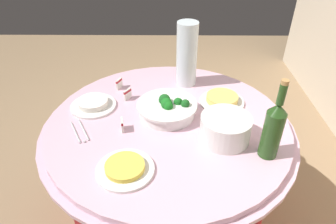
# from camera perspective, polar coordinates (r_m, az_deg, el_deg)

# --- Properties ---
(ground_plane) EXTENTS (6.00, 6.00, 0.00)m
(ground_plane) POSITION_cam_1_polar(r_m,az_deg,el_deg) (1.92, -0.00, -19.66)
(ground_plane) COLOR #9E7F5B
(buffet_table) EXTENTS (1.16, 1.16, 0.74)m
(buffet_table) POSITION_cam_1_polar(r_m,az_deg,el_deg) (1.62, -0.00, -12.03)
(buffet_table) COLOR maroon
(buffet_table) RESTS_ON ground_plane
(broccoli_bowl) EXTENTS (0.28, 0.28, 0.10)m
(broccoli_bowl) POSITION_cam_1_polar(r_m,az_deg,el_deg) (1.40, -0.13, 0.71)
(broccoli_bowl) COLOR white
(broccoli_bowl) RESTS_ON buffet_table
(plate_stack) EXTENTS (0.21, 0.21, 0.11)m
(plate_stack) POSITION_cam_1_polar(r_m,az_deg,el_deg) (1.27, 10.78, -3.07)
(plate_stack) COLOR white
(plate_stack) RESTS_ON buffet_table
(wine_bottle) EXTENTS (0.07, 0.07, 0.34)m
(wine_bottle) POSITION_cam_1_polar(r_m,az_deg,el_deg) (1.19, 19.28, -2.99)
(wine_bottle) COLOR #24471A
(wine_bottle) RESTS_ON buffet_table
(decorative_fruit_vase) EXTENTS (0.11, 0.11, 0.34)m
(decorative_fruit_vase) POSITION_cam_1_polar(r_m,az_deg,el_deg) (1.61, 3.56, 10.28)
(decorative_fruit_vase) COLOR silver
(decorative_fruit_vase) RESTS_ON buffet_table
(serving_tongs) EXTENTS (0.16, 0.12, 0.01)m
(serving_tongs) POSITION_cam_1_polar(r_m,az_deg,el_deg) (1.37, -16.34, -3.62)
(serving_tongs) COLOR silver
(serving_tongs) RESTS_ON buffet_table
(food_plate_noodles) EXTENTS (0.22, 0.22, 0.04)m
(food_plate_noodles) POSITION_cam_1_polar(r_m,az_deg,el_deg) (1.52, 10.17, 2.28)
(food_plate_noodles) COLOR white
(food_plate_noodles) RESTS_ON buffet_table
(food_plate_fried_egg) EXTENTS (0.22, 0.22, 0.03)m
(food_plate_fried_egg) POSITION_cam_1_polar(r_m,az_deg,el_deg) (1.15, -8.14, -10.51)
(food_plate_fried_egg) COLOR white
(food_plate_fried_egg) RESTS_ON buffet_table
(food_plate_rice) EXTENTS (0.22, 0.22, 0.04)m
(food_plate_rice) POSITION_cam_1_polar(r_m,az_deg,el_deg) (1.51, -13.99, 1.48)
(food_plate_rice) COLOR white
(food_plate_rice) RESTS_ON buffet_table
(label_placard_front) EXTENTS (0.05, 0.02, 0.05)m
(label_placard_front) POSITION_cam_1_polar(r_m,az_deg,el_deg) (1.32, -8.66, -2.31)
(label_placard_front) COLOR white
(label_placard_front) RESTS_ON buffet_table
(label_placard_mid) EXTENTS (0.05, 0.03, 0.05)m
(label_placard_mid) POSITION_cam_1_polar(r_m,az_deg,el_deg) (1.63, -9.23, 5.40)
(label_placard_mid) COLOR white
(label_placard_mid) RESTS_ON buffet_table
(label_placard_rear) EXTENTS (0.05, 0.03, 0.05)m
(label_placard_rear) POSITION_cam_1_polar(r_m,az_deg,el_deg) (1.53, -7.65, 3.43)
(label_placard_rear) COLOR white
(label_placard_rear) RESTS_ON buffet_table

